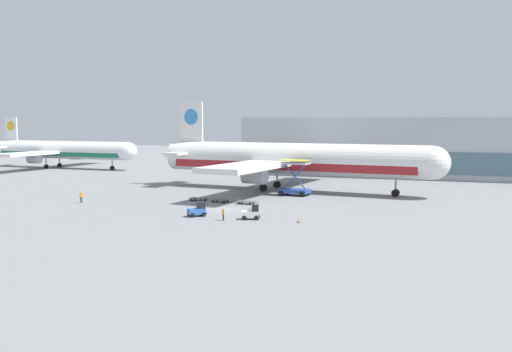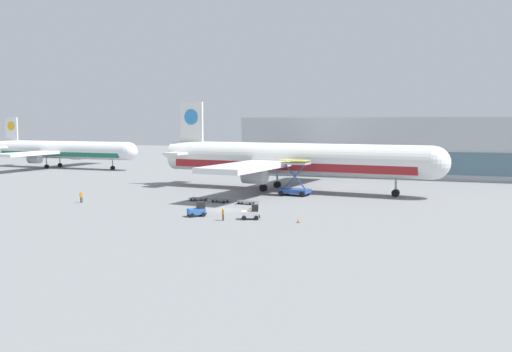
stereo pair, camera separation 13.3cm
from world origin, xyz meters
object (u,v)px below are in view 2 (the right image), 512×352
at_px(scissor_lift_loader, 295,182).
at_px(baggage_tug_mid, 251,213).
at_px(baggage_dolly_second, 220,200).
at_px(ground_crew_near, 81,196).
at_px(airplane_distant, 61,151).
at_px(airplane_main, 287,160).
at_px(baggage_dolly_lead, 198,198).
at_px(ground_crew_far, 223,213).
at_px(baggage_dolly_third, 246,202).
at_px(traffic_cone_near, 250,207).
at_px(traffic_cone_far, 298,220).
at_px(baggage_tug_foreground, 197,210).

height_order(scissor_lift_loader, baggage_tug_mid, scissor_lift_loader).
relative_size(baggage_dolly_second, ground_crew_near, 2.07).
bearing_deg(airplane_distant, airplane_main, -19.09).
bearing_deg(baggage_dolly_lead, ground_crew_far, -51.07).
distance_m(baggage_dolly_third, traffic_cone_near, 5.31).
bearing_deg(ground_crew_near, airplane_distant, 75.14).
relative_size(airplane_distant, ground_crew_far, 28.85).
distance_m(airplane_main, traffic_cone_near, 24.89).
distance_m(baggage_tug_mid, ground_crew_near, 31.75).
height_order(baggage_tug_mid, baggage_dolly_second, baggage_tug_mid).
distance_m(ground_crew_near, ground_crew_far, 29.07).
distance_m(airplane_distant, traffic_cone_far, 106.45).
xyz_separation_m(airplane_main, baggage_tug_mid, (4.95, -32.45, -4.96)).
xyz_separation_m(scissor_lift_loader, baggage_tug_mid, (1.46, -25.85, -1.46)).
bearing_deg(ground_crew_far, baggage_dolly_second, 168.19).
distance_m(scissor_lift_loader, traffic_cone_near, 17.81).
xyz_separation_m(baggage_tug_mid, traffic_cone_near, (-3.25, 8.26, -0.61)).
distance_m(scissor_lift_loader, ground_crew_far, 28.04).
bearing_deg(ground_crew_near, baggage_dolly_second, -35.16).
distance_m(airplane_distant, baggage_dolly_lead, 81.27).
distance_m(baggage_tug_mid, ground_crew_far, 3.84).
relative_size(airplane_distant, baggage_dolly_second, 13.10).
distance_m(ground_crew_near, traffic_cone_far, 38.26).
bearing_deg(airplane_main, ground_crew_far, -81.03).
xyz_separation_m(baggage_dolly_lead, traffic_cone_far, (20.99, -13.98, -0.05)).
xyz_separation_m(airplane_distant, ground_crew_far, (76.89, -63.56, -3.93)).
bearing_deg(airplane_main, airplane_distant, 164.99).
bearing_deg(airplane_main, baggage_tug_foreground, -88.96).
bearing_deg(baggage_tug_foreground, baggage_dolly_second, 57.12).
distance_m(baggage_dolly_second, ground_crew_near, 22.35).
distance_m(baggage_tug_foreground, baggage_dolly_second, 13.90).
bearing_deg(ground_crew_far, airplane_main, 146.24).
bearing_deg(traffic_cone_near, airplane_main, 94.01).
relative_size(ground_crew_near, ground_crew_far, 1.07).
relative_size(airplane_main, baggage_dolly_second, 15.50).
height_order(airplane_distant, baggage_dolly_third, airplane_distant).
relative_size(airplane_distant, traffic_cone_far, 71.69).
bearing_deg(traffic_cone_far, ground_crew_near, 171.43).
height_order(baggage_tug_mid, ground_crew_far, baggage_tug_mid).
bearing_deg(traffic_cone_near, baggage_dolly_third, 117.89).
relative_size(baggage_tug_foreground, traffic_cone_far, 4.02).
height_order(baggage_dolly_lead, baggage_dolly_third, same).
relative_size(baggage_tug_mid, baggage_dolly_third, 0.74).
bearing_deg(ground_crew_near, airplane_main, -10.27).
relative_size(scissor_lift_loader, baggage_tug_mid, 2.27).
height_order(baggage_dolly_third, ground_crew_near, ground_crew_near).
xyz_separation_m(baggage_tug_mid, ground_crew_far, (-3.21, -2.11, 0.12)).
relative_size(ground_crew_near, traffic_cone_near, 3.30).
bearing_deg(traffic_cone_near, traffic_cone_far, -40.83).
height_order(ground_crew_near, ground_crew_far, ground_crew_near).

